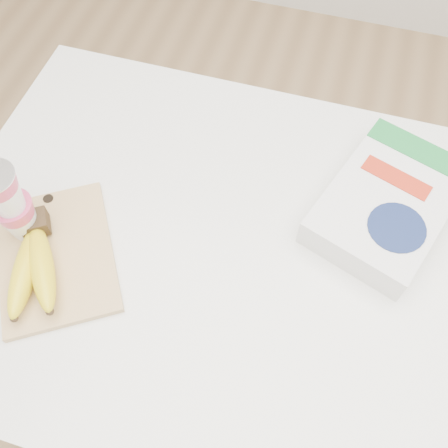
# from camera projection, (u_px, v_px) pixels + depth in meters

# --- Properties ---
(room) EXTENTS (4.00, 4.00, 4.00)m
(room) POSITION_uv_depth(u_px,v_px,m) (296.00, 91.00, 0.56)
(room) COLOR tan
(room) RESTS_ON ground
(table) EXTENTS (1.25, 0.83, 0.94)m
(table) POSITION_uv_depth(u_px,v_px,m) (254.00, 337.00, 1.32)
(table) COLOR white
(table) RESTS_ON ground
(cutting_board) EXTENTS (0.32, 0.34, 0.01)m
(cutting_board) POSITION_uv_depth(u_px,v_px,m) (56.00, 256.00, 0.91)
(cutting_board) COLOR tan
(cutting_board) RESTS_ON table
(bananas) EXTENTS (0.16, 0.22, 0.06)m
(bananas) POSITION_uv_depth(u_px,v_px,m) (34.00, 264.00, 0.87)
(bananas) COLOR #382816
(bananas) RESTS_ON cutting_board
(yogurt_stack) EXTENTS (0.08, 0.08, 0.17)m
(yogurt_stack) POSITION_uv_depth(u_px,v_px,m) (9.00, 203.00, 0.85)
(yogurt_stack) COLOR white
(yogurt_stack) RESTS_ON cutting_board
(cereal_box) EXTENTS (0.29, 0.35, 0.07)m
(cereal_box) POSITION_uv_depth(u_px,v_px,m) (387.00, 204.00, 0.93)
(cereal_box) COLOR white
(cereal_box) RESTS_ON table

